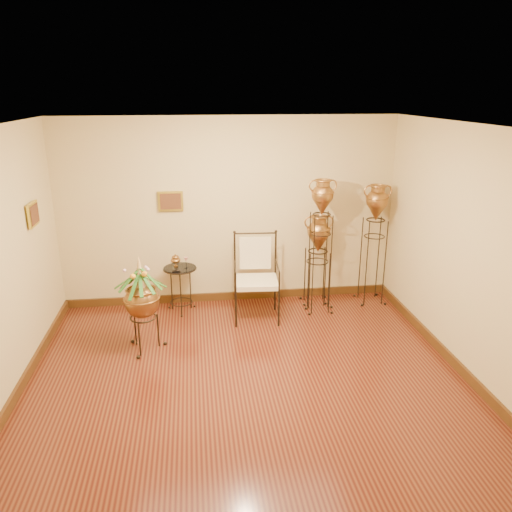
{
  "coord_description": "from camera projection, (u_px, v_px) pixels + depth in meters",
  "views": [
    {
      "loc": [
        -0.53,
        -4.74,
        3.14
      ],
      "look_at": [
        0.25,
        1.3,
        1.1
      ],
      "focal_mm": 35.0,
      "sensor_mm": 36.0,
      "label": 1
    }
  ],
  "objects": [
    {
      "name": "room_shell",
      "position": [
        247.0,
        238.0,
        4.97
      ],
      "size": [
        5.02,
        5.02,
        2.81
      ],
      "color": "#CCC083",
      "rests_on": "ground"
    },
    {
      "name": "amphora_short",
      "position": [
        317.0,
        260.0,
        7.47
      ],
      "size": [
        0.46,
        0.46,
        1.42
      ],
      "rotation": [
        0.0,
        0.0,
        -0.08
      ],
      "color": "black",
      "rests_on": "ground"
    },
    {
      "name": "amphora_tall",
      "position": [
        320.0,
        245.0,
        7.16
      ],
      "size": [
        0.48,
        0.48,
        1.99
      ],
      "rotation": [
        0.0,
        0.0,
        0.28
      ],
      "color": "black",
      "rests_on": "ground"
    },
    {
      "name": "amphora_mid",
      "position": [
        374.0,
        244.0,
        7.5
      ],
      "size": [
        0.48,
        0.48,
        1.85
      ],
      "rotation": [
        0.0,
        0.0,
        0.17
      ],
      "color": "black",
      "rests_on": "ground"
    },
    {
      "name": "armchair",
      "position": [
        256.0,
        278.0,
        7.02
      ],
      "size": [
        0.73,
        0.68,
        1.22
      ],
      "rotation": [
        0.0,
        0.0,
        -0.07
      ],
      "color": "black",
      "rests_on": "ground"
    },
    {
      "name": "planter_urn",
      "position": [
        142.0,
        297.0,
        6.13
      ],
      "size": [
        0.87,
        0.87,
        1.27
      ],
      "rotation": [
        0.0,
        0.0,
        -0.33
      ],
      "color": "black",
      "rests_on": "ground"
    },
    {
      "name": "ground",
      "position": [
        249.0,
        388.0,
        5.52
      ],
      "size": [
        5.0,
        5.0,
        0.0
      ],
      "primitive_type": "plane",
      "color": "#5E2C16",
      "rests_on": "ground"
    },
    {
      "name": "side_table",
      "position": [
        181.0,
        288.0,
        7.34
      ],
      "size": [
        0.51,
        0.51,
        0.87
      ],
      "rotation": [
        0.0,
        0.0,
        0.08
      ],
      "color": "black",
      "rests_on": "ground"
    }
  ]
}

